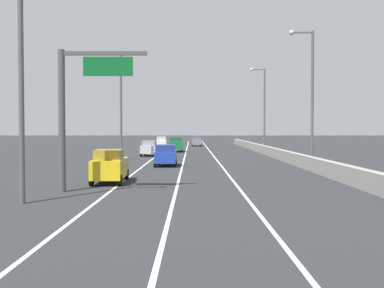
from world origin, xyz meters
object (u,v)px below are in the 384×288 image
at_px(car_silver_5, 152,148).
at_px(car_gray_2, 199,141).
at_px(lamp_post_left_near, 28,55).
at_px(car_green_1, 178,144).
at_px(lamp_post_right_third, 265,105).
at_px(car_white_3, 164,142).
at_px(car_yellow_0, 112,166).
at_px(lamp_post_right_second, 312,90).
at_px(overhead_sign_gantry, 78,102).
at_px(car_blue_4, 168,155).
at_px(lamp_post_left_mid, 125,98).

bearing_deg(car_silver_5, car_gray_2, 79.33).
relative_size(lamp_post_left_near, car_green_1, 2.51).
bearing_deg(lamp_post_left_near, lamp_post_right_third, 68.92).
height_order(car_gray_2, car_white_3, car_gray_2).
xyz_separation_m(car_yellow_0, car_green_1, (2.76, 38.80, 0.03)).
relative_size(lamp_post_right_third, car_white_3, 2.59).
xyz_separation_m(lamp_post_right_third, car_yellow_0, (-14.89, -36.42, -5.59)).
xyz_separation_m(lamp_post_right_second, lamp_post_left_near, (-17.37, -19.27, 0.00)).
bearing_deg(overhead_sign_gantry, car_blue_4, 77.66).
xyz_separation_m(overhead_sign_gantry, car_green_1, (3.80, 43.04, -3.66)).
height_order(lamp_post_left_mid, car_silver_5, lamp_post_left_mid).
height_order(lamp_post_right_second, lamp_post_left_near, same).
bearing_deg(car_green_1, car_gray_2, 81.73).
xyz_separation_m(lamp_post_left_near, car_white_3, (2.01, 61.75, -5.65)).
bearing_deg(car_silver_5, lamp_post_right_third, 27.62).
bearing_deg(car_white_3, car_silver_5, -89.66).
height_order(overhead_sign_gantry, car_yellow_0, overhead_sign_gantry).
bearing_deg(lamp_post_right_second, lamp_post_right_third, 90.45).
height_order(car_yellow_0, car_white_3, car_yellow_0).
bearing_deg(car_white_3, car_yellow_0, -89.72).
xyz_separation_m(lamp_post_left_near, car_yellow_0, (2.28, 8.12, -5.59)).
bearing_deg(car_gray_2, car_green_1, -98.27).
height_order(car_green_1, car_blue_4, car_green_1).
bearing_deg(overhead_sign_gantry, car_green_1, 84.95).
xyz_separation_m(car_yellow_0, car_blue_4, (2.74, 13.05, -0.07)).
xyz_separation_m(lamp_post_right_third, lamp_post_left_near, (-17.17, -44.54, 0.00)).
relative_size(lamp_post_left_near, car_silver_5, 2.84).
bearing_deg(overhead_sign_gantry, lamp_post_left_mid, 92.95).
distance_m(lamp_post_left_near, car_silver_5, 37.19).
height_order(lamp_post_left_near, car_yellow_0, lamp_post_left_near).
xyz_separation_m(overhead_sign_gantry, lamp_post_left_near, (-1.23, -3.88, 1.89)).
height_order(car_yellow_0, car_silver_5, car_yellow_0).
height_order(overhead_sign_gantry, lamp_post_right_third, lamp_post_right_third).
bearing_deg(lamp_post_left_mid, overhead_sign_gantry, -87.05).
bearing_deg(car_blue_4, car_gray_2, 86.15).
height_order(car_white_3, car_blue_4, car_white_3).
bearing_deg(car_silver_5, car_green_1, 74.32).
relative_size(car_green_1, car_gray_2, 1.15).
distance_m(car_yellow_0, car_green_1, 38.90).
height_order(lamp_post_right_third, car_white_3, lamp_post_right_third).
bearing_deg(car_blue_4, lamp_post_left_near, -103.32).
bearing_deg(car_green_1, lamp_post_right_second, -65.96).
height_order(lamp_post_right_second, car_yellow_0, lamp_post_right_second).
height_order(car_green_1, car_gray_2, car_green_1).
bearing_deg(car_gray_2, car_yellow_0, -95.59).
xyz_separation_m(lamp_post_right_second, car_white_3, (-15.36, 42.48, -5.65)).
xyz_separation_m(overhead_sign_gantry, lamp_post_right_second, (16.14, 15.39, 1.89)).
height_order(lamp_post_left_near, lamp_post_left_mid, same).
bearing_deg(lamp_post_right_third, car_white_3, 131.37).
xyz_separation_m(car_green_1, car_blue_4, (-0.02, -25.75, -0.11)).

